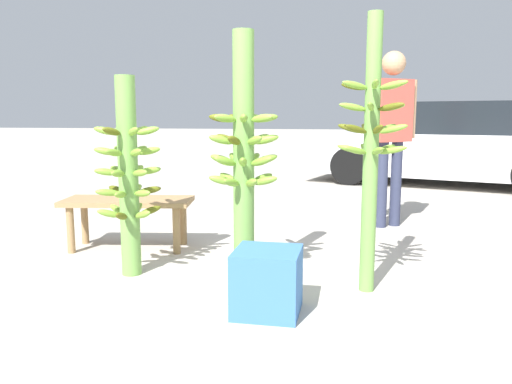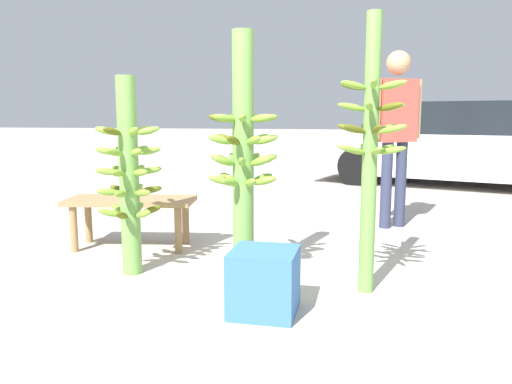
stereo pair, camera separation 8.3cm
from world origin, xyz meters
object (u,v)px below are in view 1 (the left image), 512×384
(parked_car, at_px, (446,145))
(produce_crate, at_px, (267,281))
(banana_stalk_right, at_px, (371,145))
(market_bench, at_px, (128,207))
(banana_stalk_left, at_px, (128,176))
(banana_stalk_center, at_px, (244,156))
(vendor_person, at_px, (391,122))

(parked_car, distance_m, produce_crate, 6.27)
(banana_stalk_right, xyz_separation_m, market_bench, (-1.94, 0.66, -0.57))
(banana_stalk_left, xyz_separation_m, banana_stalk_center, (0.80, 0.05, 0.14))
(banana_stalk_center, relative_size, market_bench, 1.49)
(banana_stalk_center, xyz_separation_m, market_bench, (-1.12, 0.59, -0.49))
(banana_stalk_center, xyz_separation_m, banana_stalk_right, (0.82, -0.07, 0.09))
(banana_stalk_right, bearing_deg, vendor_person, 82.70)
(banana_stalk_left, relative_size, produce_crate, 3.77)
(banana_stalk_right, distance_m, parked_car, 5.64)
(banana_stalk_right, relative_size, produce_crate, 4.70)
(banana_stalk_center, distance_m, banana_stalk_right, 0.82)
(banana_stalk_right, distance_m, vendor_person, 1.98)
(banana_stalk_center, relative_size, parked_car, 0.36)
(banana_stalk_center, height_order, banana_stalk_right, banana_stalk_right)
(banana_stalk_right, relative_size, vendor_person, 0.99)
(market_bench, bearing_deg, banana_stalk_left, -72.81)
(market_bench, distance_m, produce_crate, 1.80)
(banana_stalk_left, distance_m, produce_crate, 1.28)
(vendor_person, bearing_deg, banana_stalk_left, 10.28)
(market_bench, height_order, parked_car, parked_car)
(market_bench, bearing_deg, produce_crate, -49.10)
(banana_stalk_center, distance_m, vendor_person, 2.18)
(market_bench, bearing_deg, banana_stalk_center, -37.13)
(banana_stalk_right, bearing_deg, market_bench, 161.14)
(vendor_person, distance_m, market_bench, 2.64)
(banana_stalk_left, height_order, banana_stalk_center, banana_stalk_center)
(banana_stalk_left, bearing_deg, produce_crate, -25.49)
(vendor_person, bearing_deg, banana_stalk_center, 24.70)
(banana_stalk_left, height_order, banana_stalk_right, banana_stalk_right)
(banana_stalk_left, bearing_deg, banana_stalk_center, 3.65)
(banana_stalk_center, bearing_deg, produce_crate, -65.18)
(banana_stalk_right, height_order, vendor_person, vendor_person)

